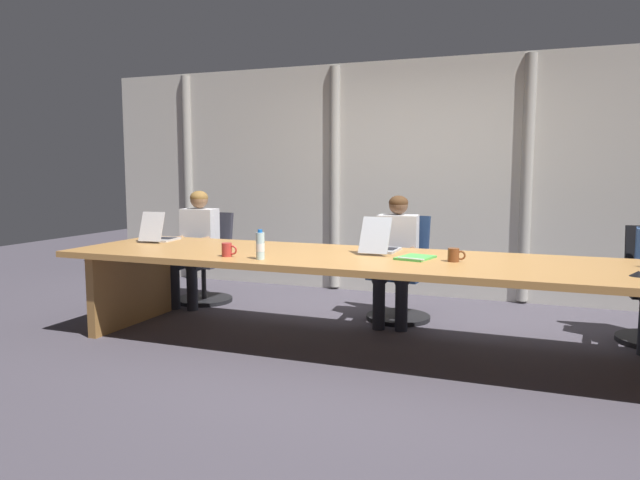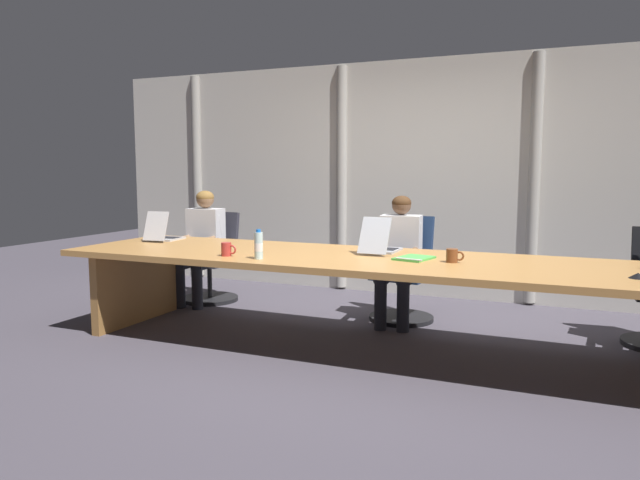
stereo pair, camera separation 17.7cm
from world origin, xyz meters
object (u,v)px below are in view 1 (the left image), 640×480
at_px(office_chair_left_mid, 400,280).
at_px(coffee_mug_near, 454,255).
at_px(laptop_left_mid, 381,245).
at_px(office_chair_left_end, 206,268).
at_px(coffee_mug_far, 227,250).
at_px(spiral_notepad, 415,258).
at_px(person_left_end, 196,240).
at_px(laptop_left_end, 160,235).
at_px(water_bottle_primary, 260,246).
at_px(conference_mic_left_side, 639,274).
at_px(person_left_mid, 396,252).

xyz_separation_m(office_chair_left_mid, coffee_mug_near, (0.66, -1.09, 0.42)).
xyz_separation_m(laptop_left_mid, office_chair_left_end, (-2.15, 0.80, -0.44)).
bearing_deg(coffee_mug_far, laptop_left_mid, 32.46).
bearing_deg(coffee_mug_near, laptop_left_mid, 155.39).
relative_size(office_chair_left_end, spiral_notepad, 2.72).
bearing_deg(person_left_end, spiral_notepad, 65.61).
height_order(laptop_left_end, water_bottle_primary, laptop_left_end).
xyz_separation_m(laptop_left_end, coffee_mug_near, (2.77, -0.27, -0.01)).
xyz_separation_m(coffee_mug_far, conference_mic_left_side, (2.85, 0.19, -0.04)).
relative_size(person_left_mid, spiral_notepad, 3.36).
bearing_deg(coffee_mug_far, spiral_notepad, 16.63).
height_order(conference_mic_left_side, spiral_notepad, conference_mic_left_side).
height_order(coffee_mug_near, conference_mic_left_side, coffee_mug_near).
distance_m(laptop_left_end, water_bottle_primary, 1.56).
bearing_deg(laptop_left_end, office_chair_left_end, -4.97).
xyz_separation_m(office_chair_left_mid, conference_mic_left_side, (1.84, -1.28, 0.39)).
xyz_separation_m(laptop_left_end, conference_mic_left_side, (3.95, -0.46, -0.04)).
xyz_separation_m(coffee_mug_near, conference_mic_left_side, (1.18, -0.19, -0.03)).
xyz_separation_m(person_left_end, water_bottle_primary, (1.43, -1.34, 0.17)).
height_order(office_chair_left_mid, conference_mic_left_side, office_chair_left_mid).
relative_size(laptop_left_mid, coffee_mug_near, 3.69).
height_order(office_chair_left_mid, water_bottle_primary, office_chair_left_mid).
bearing_deg(person_left_end, water_bottle_primary, 42.04).
xyz_separation_m(water_bottle_primary, conference_mic_left_side, (2.55, 0.22, -0.08)).
bearing_deg(person_left_end, conference_mic_left_side, 69.47).
height_order(laptop_left_end, person_left_end, person_left_end).
xyz_separation_m(office_chair_left_end, spiral_notepad, (2.49, -1.05, 0.39)).
bearing_deg(office_chair_left_end, person_left_end, -3.76).
distance_m(person_left_end, coffee_mug_near, 2.95).
height_order(laptop_left_mid, person_left_end, person_left_end).
distance_m(office_chair_left_end, person_left_mid, 2.15).
bearing_deg(person_left_mid, spiral_notepad, 17.79).
xyz_separation_m(office_chair_left_end, office_chair_left_mid, (2.13, 0.00, 0.01)).
height_order(person_left_mid, coffee_mug_near, person_left_mid).
bearing_deg(laptop_left_end, person_left_end, -3.35).
xyz_separation_m(person_left_mid, spiral_notepad, (0.37, -0.89, 0.09)).
height_order(person_left_end, coffee_mug_far, person_left_end).
bearing_deg(laptop_left_mid, conference_mic_left_side, -104.17).
height_order(laptop_left_end, spiral_notepad, laptop_left_end).
height_order(office_chair_left_mid, coffee_mug_near, office_chair_left_mid).
height_order(office_chair_left_end, office_chair_left_mid, office_chair_left_mid).
bearing_deg(coffee_mug_near, spiral_notepad, 172.24).
xyz_separation_m(laptop_left_mid, coffee_mug_far, (-1.04, -0.66, -0.00)).
height_order(laptop_left_mid, spiral_notepad, laptop_left_mid).
bearing_deg(coffee_mug_near, coffee_mug_far, -167.49).
distance_m(laptop_left_end, office_chair_left_mid, 2.31).
bearing_deg(laptop_left_mid, office_chair_left_mid, 2.23).
relative_size(office_chair_left_mid, person_left_end, 0.82).
distance_m(coffee_mug_near, coffee_mug_far, 1.72).
bearing_deg(person_left_end, laptop_left_mid, 68.72).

